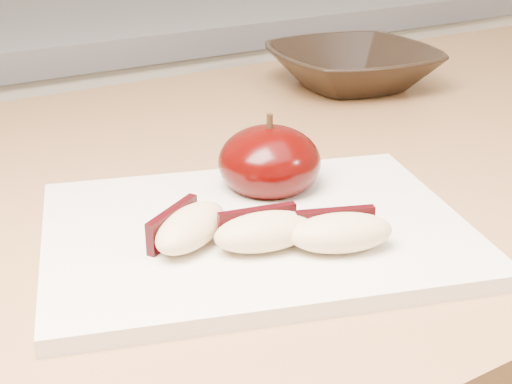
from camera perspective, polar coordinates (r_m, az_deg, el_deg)
back_cabinet at (r=1.42m, az=-15.79°, el=-5.17°), size 2.40×0.62×0.94m
cutting_board at (r=0.51m, az=0.00°, el=-3.16°), size 0.35×0.30×0.01m
apple_half at (r=0.57m, az=1.08°, el=2.42°), size 0.09×0.09×0.07m
apple_wedge_a at (r=0.48m, az=-5.39°, el=-2.80°), size 0.08×0.07×0.03m
apple_wedge_b at (r=0.47m, az=0.63°, el=-3.11°), size 0.08×0.05×0.03m
apple_wedge_c at (r=0.48m, az=6.75°, el=-3.18°), size 0.08×0.06×0.03m
bowl at (r=0.90m, az=7.68°, el=9.87°), size 0.23×0.23×0.05m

